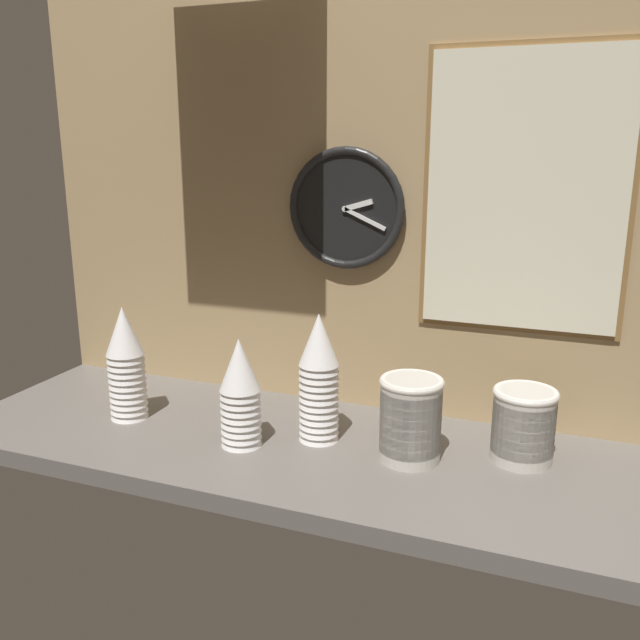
% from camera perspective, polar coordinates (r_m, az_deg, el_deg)
% --- Properties ---
extents(ground_plane, '(1.60, 0.56, 0.04)m').
position_cam_1_polar(ground_plane, '(1.55, -2.19, -10.66)').
color(ground_plane, slate).
extents(wall_tiled_back, '(1.60, 0.03, 1.05)m').
position_cam_1_polar(wall_tiled_back, '(1.65, 1.33, 10.56)').
color(wall_tiled_back, tan).
rests_on(wall_tiled_back, ground_plane).
extents(cup_stack_left, '(0.09, 0.09, 0.28)m').
position_cam_1_polar(cup_stack_left, '(1.68, -16.03, -3.50)').
color(cup_stack_left, white).
rests_on(cup_stack_left, ground_plane).
extents(cup_stack_center_right, '(0.09, 0.09, 0.29)m').
position_cam_1_polar(cup_stack_center_right, '(1.49, -0.10, -4.88)').
color(cup_stack_center_right, white).
rests_on(cup_stack_center_right, ground_plane).
extents(cup_stack_center, '(0.09, 0.09, 0.24)m').
position_cam_1_polar(cup_stack_center, '(1.48, -6.74, -6.09)').
color(cup_stack_center, white).
rests_on(cup_stack_center, ground_plane).
extents(bowl_stack_far_right, '(0.13, 0.13, 0.16)m').
position_cam_1_polar(bowl_stack_far_right, '(1.48, 16.76, -8.35)').
color(bowl_stack_far_right, beige).
rests_on(bowl_stack_far_right, ground_plane).
extents(bowl_stack_right, '(0.13, 0.13, 0.18)m').
position_cam_1_polar(bowl_stack_right, '(1.43, 7.66, -8.08)').
color(bowl_stack_right, beige).
rests_on(bowl_stack_right, ground_plane).
extents(wall_clock, '(0.29, 0.03, 0.29)m').
position_cam_1_polar(wall_clock, '(1.61, 2.23, 9.36)').
color(wall_clock, black).
extents(menu_board, '(0.44, 0.01, 0.62)m').
position_cam_1_polar(menu_board, '(1.54, 16.87, 10.18)').
color(menu_board, olive).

